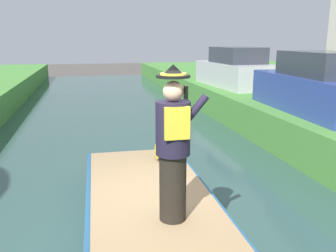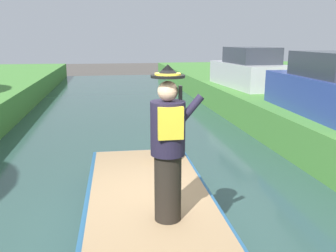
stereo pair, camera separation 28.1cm
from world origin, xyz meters
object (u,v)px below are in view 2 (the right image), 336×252
(boat, at_px, (149,210))
(parked_car_silver, at_px, (249,70))
(parrot_plush, at_px, (168,148))
(person_pirate, at_px, (168,146))
(parked_car_blue, at_px, (331,88))

(boat, xyz_separation_m, parked_car_silver, (4.89, 8.43, 1.27))
(boat, height_order, parrot_plush, parrot_plush)
(boat, xyz_separation_m, parrot_plush, (0.49, 1.20, 0.55))
(boat, height_order, person_pirate, person_pirate)
(boat, relative_size, person_pirate, 2.29)
(person_pirate, height_order, parrot_plush, person_pirate)
(boat, bearing_deg, parrot_plush, 67.66)
(parrot_plush, xyz_separation_m, parked_car_blue, (4.40, 1.98, 0.72))
(person_pirate, height_order, parked_car_blue, person_pirate)
(parrot_plush, bearing_deg, boat, -112.34)
(boat, xyz_separation_m, parked_car_blue, (4.89, 3.18, 1.27))
(boat, distance_m, parked_car_blue, 5.97)
(parked_car_blue, bearing_deg, boat, -146.98)
(boat, bearing_deg, parked_car_silver, 59.90)
(parrot_plush, distance_m, parked_car_silver, 8.50)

